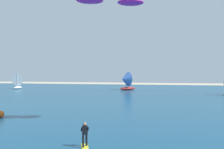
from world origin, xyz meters
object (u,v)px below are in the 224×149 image
sailboat_mid_right (19,81)px  sailboat_leading (126,81)px  marker_buoy (1,114)px  kitesurfer (85,139)px

sailboat_mid_right → sailboat_leading: bearing=1.1°
sailboat_leading → marker_buoy: size_ratio=6.87×
sailboat_mid_right → sailboat_leading: size_ratio=0.88×
sailboat_leading → sailboat_mid_right: bearing=-178.9°
marker_buoy → sailboat_mid_right: bearing=118.2°
kitesurfer → marker_buoy: bearing=143.9°
sailboat_mid_right → sailboat_leading: sailboat_leading is taller
sailboat_mid_right → marker_buoy: size_ratio=6.05×
kitesurfer → sailboat_mid_right: bearing=124.4°
kitesurfer → marker_buoy: (-12.19, 8.89, -0.22)m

